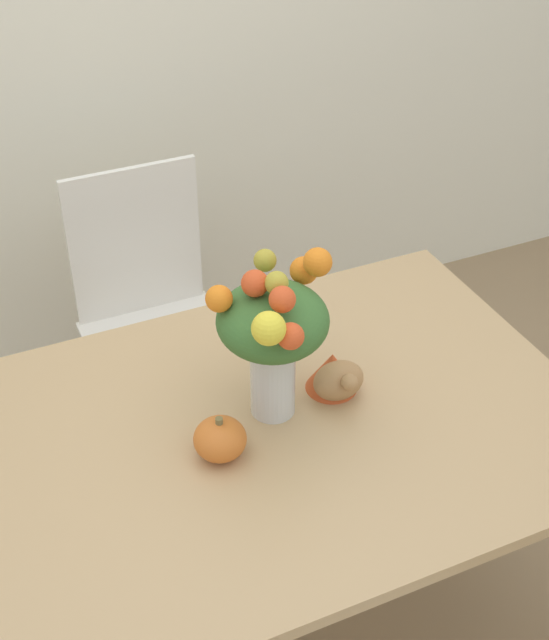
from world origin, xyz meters
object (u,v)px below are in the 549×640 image
turkey_figurine (335,375)px  dining_chair_near_window (154,321)px  flower_vase (275,329)px  pumpkin (220,439)px

turkey_figurine → dining_chair_near_window: (-0.20, 0.77, -0.30)m
flower_vase → turkey_figurine: 0.23m
pumpkin → dining_chair_near_window: 0.90m
pumpkin → turkey_figurine: pumpkin is taller
dining_chair_near_window → turkey_figurine: bearing=-75.3°
turkey_figurine → dining_chair_near_window: bearing=104.7°
flower_vase → turkey_figurine: flower_vase is taller
flower_vase → dining_chair_near_window: size_ratio=0.40×
flower_vase → pumpkin: size_ratio=3.36×
pumpkin → dining_chair_near_window: bearing=82.7°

